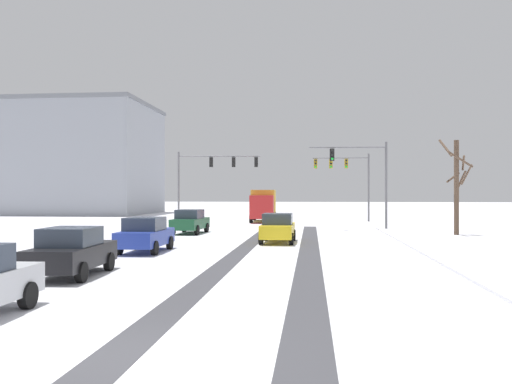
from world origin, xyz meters
name	(u,v)px	position (x,y,z in m)	size (l,w,h in m)	color
ground_plane	(115,355)	(0.00, 0.00, 0.00)	(300.00, 300.00, 0.00)	white
wheel_track_left_lane	(309,251)	(3.22, 16.60, 0.00)	(0.97, 36.51, 0.01)	#424247
wheel_track_right_lane	(242,250)	(0.02, 16.60, 0.00)	(0.88, 36.51, 0.01)	#424247
sidewalk_kerb_right	(472,256)	(10.19, 14.94, 0.06)	(4.00, 36.51, 0.12)	white
traffic_signal_near_right	(365,170)	(7.24, 31.06, 4.41)	(5.74, 0.65, 6.50)	slate
traffic_signal_far_right	(346,172)	(6.66, 43.13, 4.77)	(5.41, 0.45, 6.50)	slate
traffic_signal_far_left	(212,170)	(-5.76, 39.43, 4.84)	(7.57, 0.86, 6.50)	slate
car_dark_green_lead	(190,221)	(-4.84, 26.65, 0.82)	(2.00, 4.19, 1.62)	#194C2D
car_yellow_cab_second	(278,228)	(1.48, 20.64, 0.82)	(1.87, 4.12, 1.62)	yellow
car_blue_third	(145,234)	(-4.36, 15.38, 0.82)	(1.84, 4.10, 1.62)	#233899
car_black_fourth	(72,251)	(-4.56, 8.15, 0.82)	(1.97, 4.17, 1.62)	black
box_truck_delivery	(263,204)	(-1.23, 41.94, 1.63)	(2.52, 7.48, 3.02)	red
bare_tree_sidewalk_far	(457,182)	(12.76, 27.25, 3.43)	(1.89, 1.86, 6.31)	brown
office_building_far_left_block	(51,159)	(-30.85, 58.44, 7.15)	(26.63, 16.22, 14.29)	#9399A3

